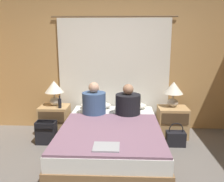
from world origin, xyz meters
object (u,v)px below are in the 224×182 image
lamp_right (173,91)px  backpack_on_floor (46,131)px  nightstand_left (55,120)px  pillow_right (131,106)px  handbag_on_floor (176,138)px  person_right_in_bed (128,104)px  pillow_left (96,105)px  bed (111,140)px  nightstand_right (172,122)px  laptop_on_bed (106,147)px  person_left_in_bed (94,102)px  beer_bottle_on_left_stand (60,103)px  lamp_left (54,89)px

lamp_right → backpack_on_floor: bearing=-167.9°
nightstand_left → pillow_right: 1.41m
handbag_on_floor → person_right_in_bed: bearing=169.8°
nightstand_left → pillow_right: bearing=4.8°
backpack_on_floor → pillow_left: bearing=34.0°
nightstand_left → bed: bearing=-34.9°
nightstand_right → laptop_on_bed: size_ratio=1.75×
nightstand_right → lamp_right: 0.56m
nightstand_left → person_right_in_bed: 1.40m
pillow_left → lamp_right: bearing=-2.5°
nightstand_left → laptop_on_bed: size_ratio=1.75×
nightstand_right → person_left_in_bed: size_ratio=0.96×
beer_bottle_on_left_stand → handbag_on_floor: size_ratio=0.57×
nightstand_left → lamp_left: bearing=90.0°
backpack_on_floor → person_left_in_bed: bearing=10.9°
pillow_left → backpack_on_floor: (-0.77, -0.52, -0.31)m
nightstand_left → lamp_right: 2.20m
beer_bottle_on_left_stand → backpack_on_floor: 0.53m
pillow_right → laptop_on_bed: (-0.34, -1.66, -0.02)m
pillow_left → person_left_in_bed: 0.40m
lamp_right → bed: bearing=-143.1°
nightstand_right → person_right_in_bed: (-0.80, -0.25, 0.40)m
pillow_right → handbag_on_floor: (0.72, -0.51, -0.40)m
person_right_in_bed → backpack_on_floor: person_right_in_bed is taller
bed → pillow_left: size_ratio=3.69×
person_left_in_bed → beer_bottle_on_left_stand: size_ratio=2.48×
person_right_in_bed → nightstand_right: bearing=17.4°
person_right_in_bed → pillow_left: bearing=147.5°
lamp_right → pillow_right: bearing=175.3°
person_left_in_bed → lamp_right: bearing=12.7°
lamp_left → beer_bottle_on_left_stand: bearing=-50.6°
nightstand_right → lamp_right: size_ratio=1.18×
handbag_on_floor → lamp_left: bearing=167.9°
bed → handbag_on_floor: (1.04, 0.35, -0.10)m
pillow_left → nightstand_left: bearing=-171.0°
pillow_left → person_left_in_bed: bearing=-87.9°
nightstand_left → lamp_left: 0.56m
nightstand_left → person_right_in_bed: person_right_in_bed is taller
lamp_right → handbag_on_floor: lamp_right is taller
pillow_left → handbag_on_floor: 1.51m
beer_bottle_on_left_stand → laptop_on_bed: 1.71m
person_left_in_bed → bed: bearing=-57.7°
person_right_in_bed → beer_bottle_on_left_stand: person_right_in_bed is taller
backpack_on_floor → handbag_on_floor: handbag_on_floor is taller
nightstand_right → lamp_right: lamp_right is taller
person_right_in_bed → person_left_in_bed: bearing=180.0°
nightstand_left → handbag_on_floor: (2.10, -0.39, -0.14)m
person_left_in_bed → handbag_on_floor: bearing=-6.0°
pillow_right → beer_bottle_on_left_stand: 1.27m
lamp_right → handbag_on_floor: 0.83m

